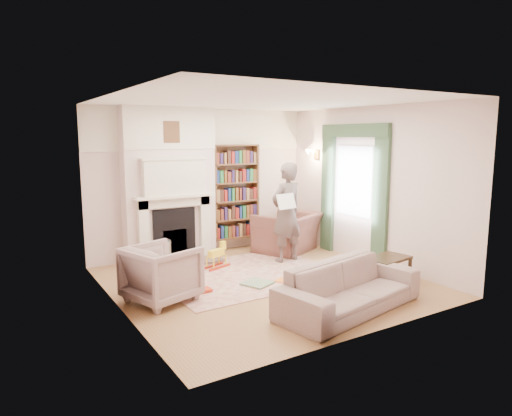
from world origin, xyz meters
TOP-DOWN VIEW (x-y plane):
  - floor at (0.00, 0.00)m, footprint 4.50×4.50m
  - ceiling at (0.00, 0.00)m, footprint 4.50×4.50m
  - wall_back at (0.00, 2.25)m, footprint 4.50×0.00m
  - wall_front at (0.00, -2.25)m, footprint 4.50×0.00m
  - wall_left at (-2.25, 0.00)m, footprint 0.00×4.50m
  - wall_right at (2.25, 0.00)m, footprint 0.00×4.50m
  - fireplace at (-0.75, 2.05)m, footprint 1.70×0.58m
  - bookcase at (0.65, 2.12)m, footprint 1.00×0.24m
  - window at (2.23, 0.40)m, footprint 0.02×0.90m
  - curtain_left at (2.20, -0.30)m, footprint 0.07×0.32m
  - curtain_right at (2.20, 1.10)m, footprint 0.07×0.32m
  - pelmet at (2.19, 0.40)m, footprint 0.09×1.70m
  - wall_sconce at (2.03, 1.50)m, footprint 0.20×0.24m
  - rug at (-0.04, 0.49)m, footprint 2.93×2.27m
  - armchair_reading at (1.44, 1.41)m, footprint 1.50×1.42m
  - armchair_left at (-1.67, 0.03)m, footprint 1.10×1.08m
  - sofa at (0.33, -1.58)m, footprint 2.27×1.23m
  - man_reading at (0.99, 0.81)m, footprint 0.71×0.52m
  - newspaper at (0.84, 0.61)m, footprint 0.40×0.16m
  - coffee_table at (1.52, -1.13)m, footprint 0.76×0.55m
  - paraffin_heater at (-1.17, 1.31)m, footprint 0.25×0.25m
  - rocking_horse at (-0.31, 1.07)m, footprint 0.55×0.37m
  - board_game at (-0.17, -0.08)m, footprint 0.52×0.52m
  - game_box_lid at (-1.06, 0.05)m, footprint 0.28×0.19m
  - comic_annuals at (0.34, -0.24)m, footprint 0.46×0.47m

SIDE VIEW (x-z plane):
  - floor at x=0.00m, z-range 0.00..0.00m
  - rug at x=-0.04m, z-range 0.00..0.01m
  - comic_annuals at x=0.34m, z-range 0.01..0.03m
  - board_game at x=-0.17m, z-range 0.01..0.04m
  - game_box_lid at x=-1.06m, z-range 0.01..0.06m
  - rocking_horse at x=-0.31m, z-range 0.00..0.45m
  - coffee_table at x=1.52m, z-range 0.00..0.45m
  - paraffin_heater at x=-1.17m, z-range 0.00..0.55m
  - sofa at x=0.33m, z-range 0.00..0.63m
  - armchair_reading at x=1.44m, z-range 0.00..0.77m
  - armchair_left at x=-1.67m, z-range 0.00..0.80m
  - man_reading at x=0.99m, z-range 0.00..1.82m
  - newspaper at x=0.84m, z-range 1.02..1.28m
  - bookcase at x=0.65m, z-range 0.25..2.10m
  - curtain_left at x=2.20m, z-range 0.00..2.40m
  - curtain_right at x=2.20m, z-range 0.00..2.40m
  - fireplace at x=-0.75m, z-range -0.01..2.79m
  - wall_back at x=0.00m, z-range -0.85..3.65m
  - wall_front at x=0.00m, z-range -0.85..3.65m
  - wall_left at x=-2.25m, z-range -0.85..3.65m
  - wall_right at x=2.25m, z-range -0.85..3.65m
  - window at x=2.23m, z-range 0.80..2.10m
  - wall_sconce at x=2.03m, z-range 1.78..2.02m
  - pelmet at x=2.19m, z-range 2.26..2.50m
  - ceiling at x=0.00m, z-range 2.80..2.80m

